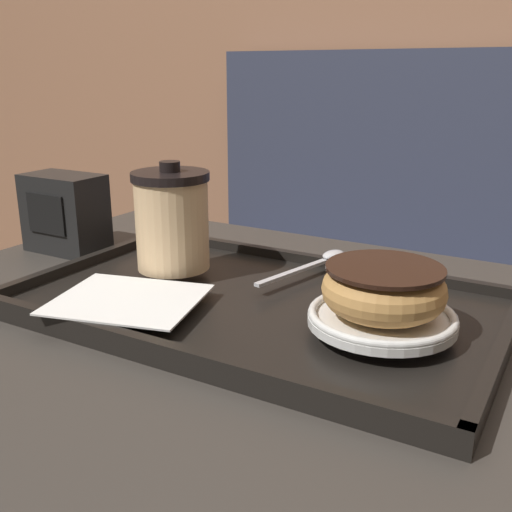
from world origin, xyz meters
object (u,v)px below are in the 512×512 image
at_px(coffee_cup_front, 172,220).
at_px(donut_chocolate_glazed, 384,289).
at_px(spoon, 321,260).
at_px(napkin_dispenser, 65,213).

height_order(coffee_cup_front, donut_chocolate_glazed, coffee_cup_front).
relative_size(donut_chocolate_glazed, spoon, 0.73).
xyz_separation_m(donut_chocolate_glazed, spoon, (-0.12, 0.14, -0.03)).
bearing_deg(donut_chocolate_glazed, napkin_dispenser, 170.70).
xyz_separation_m(coffee_cup_front, spoon, (0.15, 0.10, -0.05)).
bearing_deg(coffee_cup_front, napkin_dispenser, 169.16).
relative_size(coffee_cup_front, spoon, 0.82).
height_order(donut_chocolate_glazed, spoon, donut_chocolate_glazed).
relative_size(donut_chocolate_glazed, napkin_dispenser, 1.00).
bearing_deg(donut_chocolate_glazed, spoon, 131.35).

